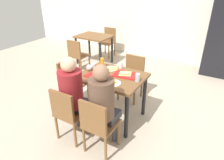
{
  "coord_description": "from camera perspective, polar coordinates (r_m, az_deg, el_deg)",
  "views": [
    {
      "loc": [
        1.41,
        -2.39,
        2.1
      ],
      "look_at": [
        0.0,
        0.0,
        0.7
      ],
      "focal_mm": 31.88,
      "sensor_mm": 36.0,
      "label": 1
    }
  ],
  "objects": [
    {
      "name": "background_chair_far",
      "position": [
        6.1,
        -1.05,
        11.42
      ],
      "size": [
        0.4,
        0.4,
        0.83
      ],
      "color": "brown",
      "rests_on": "ground_plane"
    },
    {
      "name": "tray_red_far",
      "position": [
        3.09,
        3.85,
        1.52
      ],
      "size": [
        0.39,
        0.3,
        0.02
      ],
      "primitive_type": "cube",
      "rotation": [
        0.0,
        0.0,
        0.11
      ],
      "color": "red",
      "rests_on": "main_table"
    },
    {
      "name": "drink_fridge",
      "position": [
        5.37,
        29.55,
        11.0
      ],
      "size": [
        0.7,
        0.6,
        1.9
      ],
      "primitive_type": "cube",
      "color": "black",
      "rests_on": "ground_plane"
    },
    {
      "name": "ground_plane",
      "position": [
        3.49,
        -0.0,
        -10.45
      ],
      "size": [
        10.0,
        10.0,
        0.02
      ],
      "primitive_type": "cube",
      "color": "#B7A893"
    },
    {
      "name": "background_chair_near",
      "position": [
        4.97,
        -10.01,
        7.38
      ],
      "size": [
        0.4,
        0.4,
        0.83
      ],
      "color": "brown",
      "rests_on": "ground_plane"
    },
    {
      "name": "main_table",
      "position": [
        3.13,
        -0.0,
        -0.69
      ],
      "size": [
        0.98,
        0.78,
        0.78
      ],
      "color": "brown",
      "rests_on": "ground_plane"
    },
    {
      "name": "chair_far_side",
      "position": [
        3.83,
        5.9,
        1.64
      ],
      "size": [
        0.4,
        0.4,
        0.83
      ],
      "color": "brown",
      "rests_on": "ground_plane"
    },
    {
      "name": "person_in_brown_jacket",
      "position": [
        2.52,
        -2.52,
        -6.25
      ],
      "size": [
        0.32,
        0.42,
        1.24
      ],
      "color": "#383842",
      "rests_on": "ground_plane"
    },
    {
      "name": "plastic_cup_b",
      "position": [
        2.79,
        -3.02,
        -0.41
      ],
      "size": [
        0.07,
        0.07,
        0.1
      ],
      "primitive_type": "cylinder",
      "color": "white",
      "rests_on": "main_table"
    },
    {
      "name": "person_in_red",
      "position": [
        2.78,
        -11.1,
        -3.32
      ],
      "size": [
        0.32,
        0.42,
        1.24
      ],
      "color": "#383842",
      "rests_on": "ground_plane"
    },
    {
      "name": "tray_red_near",
      "position": [
        3.06,
        -4.08,
        1.18
      ],
      "size": [
        0.39,
        0.3,
        0.02
      ],
      "primitive_type": "cube",
      "rotation": [
        0.0,
        0.0,
        -0.11
      ],
      "color": "red",
      "rests_on": "main_table"
    },
    {
      "name": "chair_near_right",
      "position": [
        2.57,
        -4.14,
        -12.31
      ],
      "size": [
        0.4,
        0.4,
        0.83
      ],
      "color": "brown",
      "rests_on": "ground_plane"
    },
    {
      "name": "plastic_cup_c",
      "position": [
        3.3,
        -5.39,
        3.94
      ],
      "size": [
        0.07,
        0.07,
        0.1
      ],
      "primitive_type": "cylinder",
      "color": "white",
      "rests_on": "main_table"
    },
    {
      "name": "soda_can",
      "position": [
        2.9,
        7.33,
        0.7
      ],
      "size": [
        0.07,
        0.07,
        0.12
      ],
      "primitive_type": "cylinder",
      "color": "#B7BCC6",
      "rests_on": "main_table"
    },
    {
      "name": "condiment_bottle",
      "position": [
        3.37,
        -2.85,
        5.06
      ],
      "size": [
        0.06,
        0.06,
        0.16
      ],
      "primitive_type": "cylinder",
      "color": "orange",
      "rests_on": "main_table"
    },
    {
      "name": "background_table",
      "position": [
        5.47,
        -5.16,
        11.2
      ],
      "size": [
        0.9,
        0.7,
        0.78
      ],
      "color": "brown",
      "rests_on": "ground_plane"
    },
    {
      "name": "pizza_slice_b",
      "position": [
        3.11,
        3.81,
        2.01
      ],
      "size": [
        0.24,
        0.25,
        0.02
      ],
      "color": "#DBAD60",
      "rests_on": "tray_red_far"
    },
    {
      "name": "paper_plate_center",
      "position": [
        3.31,
        -0.32,
        3.29
      ],
      "size": [
        0.22,
        0.22,
        0.01
      ],
      "primitive_type": "cylinder",
      "color": "white",
      "rests_on": "main_table"
    },
    {
      "name": "chair_near_left",
      "position": [
        2.83,
        -12.51,
        -8.85
      ],
      "size": [
        0.4,
        0.4,
        0.83
      ],
      "color": "brown",
      "rests_on": "ground_plane"
    },
    {
      "name": "back_wall",
      "position": [
        5.81,
        17.2,
        18.76
      ],
      "size": [
        10.0,
        0.1,
        2.8
      ],
      "primitive_type": "cube",
      "color": "silver",
      "rests_on": "ground_plane"
    },
    {
      "name": "pizza_slice_a",
      "position": [
        3.04,
        -3.6,
        1.37
      ],
      "size": [
        0.21,
        0.2,
        0.02
      ],
      "color": "#DBAD60",
      "rests_on": "tray_red_near"
    },
    {
      "name": "paper_plate_near_edge",
      "position": [
        2.85,
        0.37,
        -0.89
      ],
      "size": [
        0.22,
        0.22,
        0.01
      ],
      "primitive_type": "cylinder",
      "color": "white",
      "rests_on": "main_table"
    },
    {
      "name": "plastic_cup_a",
      "position": [
        3.33,
        2.53,
        4.27
      ],
      "size": [
        0.07,
        0.07,
        0.1
      ],
      "primitive_type": "cylinder",
      "color": "white",
      "rests_on": "main_table"
    },
    {
      "name": "chair_left_end",
      "position": [
        3.69,
        -11.82,
        0.16
      ],
      "size": [
        0.4,
        0.4,
        0.83
      ],
      "color": "brown",
      "rests_on": "ground_plane"
    },
    {
      "name": "foil_bundle",
      "position": [
        3.26,
        -6.54,
        3.56
      ],
      "size": [
        0.1,
        0.1,
        0.1
      ],
      "primitive_type": "sphere",
      "color": "silver",
      "rests_on": "main_table"
    },
    {
      "name": "pizza_slice_c",
      "position": [
        3.31,
        -0.09,
        3.5
      ],
      "size": [
        0.22,
        0.26,
        0.02
      ],
      "color": "#DBAD60",
      "rests_on": "paper_plate_center"
    },
    {
      "name": "pizza_slice_d",
      "position": [
        2.85,
        0.02,
        -0.55
      ],
      "size": [
        0.16,
        0.19,
        0.02
      ],
      "color": "tan",
      "rests_on": "paper_plate_near_edge"
    }
  ]
}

